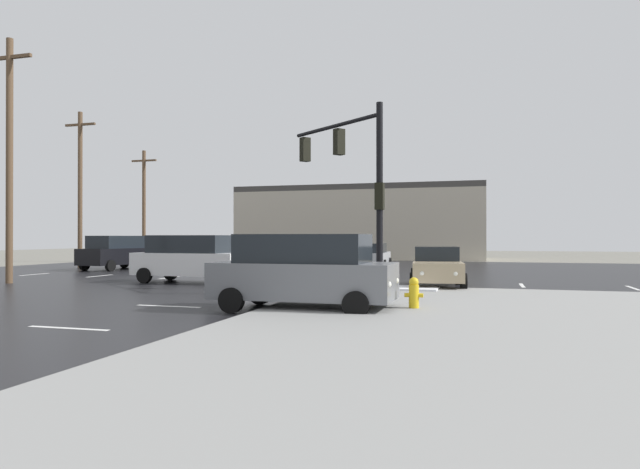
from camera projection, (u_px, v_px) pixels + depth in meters
name	position (u px, v px, depth m)	size (l,w,h in m)	color
ground_plane	(288.00, 281.00, 25.49)	(120.00, 120.00, 0.00)	slate
road_asphalt	(288.00, 280.00, 25.49)	(44.00, 44.00, 0.02)	black
snow_strip_curbside	(382.00, 287.00, 20.25)	(4.00, 1.60, 0.06)	white
lane_markings	(304.00, 283.00, 23.83)	(36.15, 36.15, 0.01)	silver
traffic_signal_mast	(354.00, 170.00, 19.98)	(4.07, 3.28, 6.35)	black
fire_hydrant	(414.00, 293.00, 14.58)	(0.48, 0.26, 0.79)	gold
strip_building_background	(362.00, 223.00, 52.34)	(22.22, 8.00, 6.58)	#BCB29E
sedan_silver	(372.00, 256.00, 33.91)	(2.24, 4.62, 1.58)	#B7BABF
sedan_tan	(437.00, 266.00, 22.05)	(2.42, 4.68, 1.58)	tan
suv_white	(190.00, 258.00, 24.23)	(4.90, 2.32, 2.03)	white
suv_grey	(304.00, 270.00, 14.95)	(4.84, 2.18, 2.03)	slate
suv_blue	(273.00, 250.00, 37.97)	(2.20, 4.85, 2.03)	navy
sedan_green	(262.00, 258.00, 29.80)	(4.55, 2.04, 1.58)	#195933
suv_black	(118.00, 252.00, 33.94)	(2.61, 4.99, 2.03)	black
utility_pole_mid	(9.00, 156.00, 23.84)	(2.20, 0.28, 10.38)	brown
utility_pole_far	(80.00, 187.00, 35.71)	(2.20, 0.28, 9.90)	brown
utility_pole_distant	(144.00, 204.00, 45.08)	(2.20, 0.28, 8.89)	brown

